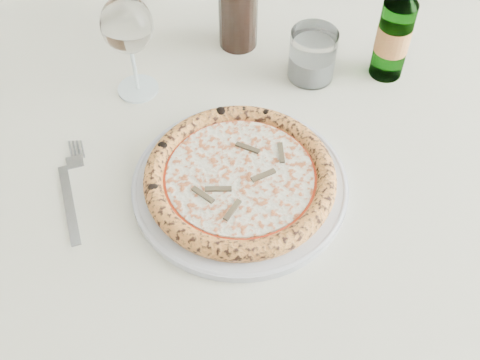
{
  "coord_description": "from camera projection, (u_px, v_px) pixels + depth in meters",
  "views": [
    {
      "loc": [
        -0.11,
        -0.38,
        1.5
      ],
      "look_at": [
        -0.07,
        0.19,
        0.78
      ],
      "focal_mm": 45.0,
      "sensor_mm": 36.0,
      "label": 1
    }
  ],
  "objects": [
    {
      "name": "wine_glass",
      "position": [
        127.0,
        27.0,
        0.97
      ],
      "size": [
        0.09,
        0.09,
        0.19
      ],
      "color": "white",
      "rests_on": "dining_table"
    },
    {
      "name": "plate",
      "position": [
        240.0,
        184.0,
        0.93
      ],
      "size": [
        0.34,
        0.34,
        0.02
      ],
      "color": "silver",
      "rests_on": "dining_table"
    },
    {
      "name": "pizza",
      "position": [
        240.0,
        177.0,
        0.92
      ],
      "size": [
        0.3,
        0.3,
        0.03
      ],
      "color": "#EE9F62",
      "rests_on": "plate"
    },
    {
      "name": "fork",
      "position": [
        71.0,
        191.0,
        0.93
      ],
      "size": [
        0.05,
        0.22,
        0.0
      ],
      "color": "gray",
      "rests_on": "dining_table"
    },
    {
      "name": "dining_table",
      "position": [
        236.0,
        172.0,
        1.07
      ],
      "size": [
        1.6,
        1.03,
        0.76
      ],
      "color": "brown",
      "rests_on": "floor"
    },
    {
      "name": "beer_bottle",
      "position": [
        395.0,
        31.0,
        1.04
      ],
      "size": [
        0.06,
        0.06,
        0.23
      ],
      "color": "#30762A",
      "rests_on": "dining_table"
    },
    {
      "name": "tumbler",
      "position": [
        312.0,
        58.0,
        1.07
      ],
      "size": [
        0.08,
        0.08,
        0.09
      ],
      "color": "silver",
      "rests_on": "dining_table"
    }
  ]
}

